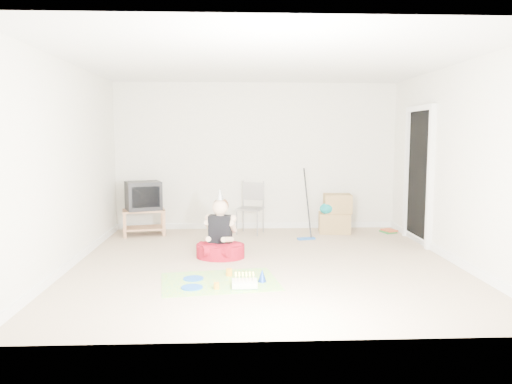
{
  "coord_description": "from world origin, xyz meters",
  "views": [
    {
      "loc": [
        -0.4,
        -6.4,
        1.68
      ],
      "look_at": [
        -0.1,
        0.4,
        0.9
      ],
      "focal_mm": 35.0,
      "sensor_mm": 36.0,
      "label": 1
    }
  ],
  "objects_px": {
    "crt_tv": "(143,196)",
    "birthday_cake": "(245,284)",
    "folding_chair": "(250,209)",
    "tv_stand": "(144,220)",
    "seated_woman": "(220,242)",
    "cardboard_boxes": "(335,214)"
  },
  "relations": [
    {
      "from": "crt_tv",
      "to": "cardboard_boxes",
      "type": "bearing_deg",
      "value": -19.77
    },
    {
      "from": "crt_tv",
      "to": "seated_woman",
      "type": "xyz_separation_m",
      "value": [
        1.33,
        -1.61,
        -0.46
      ]
    },
    {
      "from": "tv_stand",
      "to": "crt_tv",
      "type": "xyz_separation_m",
      "value": [
        0.0,
        -0.0,
        0.41
      ]
    },
    {
      "from": "birthday_cake",
      "to": "tv_stand",
      "type": "bearing_deg",
      "value": 118.49
    },
    {
      "from": "seated_woman",
      "to": "birthday_cake",
      "type": "xyz_separation_m",
      "value": [
        0.3,
        -1.39,
        -0.17
      ]
    },
    {
      "from": "seated_woman",
      "to": "birthday_cake",
      "type": "height_order",
      "value": "seated_woman"
    },
    {
      "from": "tv_stand",
      "to": "folding_chair",
      "type": "relative_size",
      "value": 0.86
    },
    {
      "from": "seated_woman",
      "to": "birthday_cake",
      "type": "relative_size",
      "value": 3.46
    },
    {
      "from": "tv_stand",
      "to": "folding_chair",
      "type": "height_order",
      "value": "folding_chair"
    },
    {
      "from": "seated_woman",
      "to": "birthday_cake",
      "type": "bearing_deg",
      "value": -77.74
    },
    {
      "from": "birthday_cake",
      "to": "seated_woman",
      "type": "bearing_deg",
      "value": 102.26
    },
    {
      "from": "folding_chair",
      "to": "crt_tv",
      "type": "bearing_deg",
      "value": -179.16
    },
    {
      "from": "folding_chair",
      "to": "birthday_cake",
      "type": "relative_size",
      "value": 3.22
    },
    {
      "from": "tv_stand",
      "to": "crt_tv",
      "type": "bearing_deg",
      "value": -26.57
    },
    {
      "from": "crt_tv",
      "to": "birthday_cake",
      "type": "xyz_separation_m",
      "value": [
        1.63,
        -3.0,
        -0.63
      ]
    },
    {
      "from": "tv_stand",
      "to": "birthday_cake",
      "type": "distance_m",
      "value": 3.42
    },
    {
      "from": "folding_chair",
      "to": "birthday_cake",
      "type": "distance_m",
      "value": 3.06
    },
    {
      "from": "birthday_cake",
      "to": "folding_chair",
      "type": "bearing_deg",
      "value": 86.93
    },
    {
      "from": "crt_tv",
      "to": "cardboard_boxes",
      "type": "relative_size",
      "value": 0.82
    },
    {
      "from": "folding_chair",
      "to": "birthday_cake",
      "type": "xyz_separation_m",
      "value": [
        -0.16,
        -3.03,
        -0.4
      ]
    },
    {
      "from": "cardboard_boxes",
      "to": "birthday_cake",
      "type": "distance_m",
      "value": 3.48
    },
    {
      "from": "crt_tv",
      "to": "folding_chair",
      "type": "relative_size",
      "value": 0.62
    }
  ]
}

